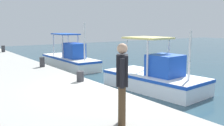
{
  "coord_description": "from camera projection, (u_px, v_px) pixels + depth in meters",
  "views": [
    {
      "loc": [
        6.94,
        -4.85,
        2.91
      ],
      "look_at": [
        -2.4,
        1.73,
        1.19
      ],
      "focal_mm": 40.4,
      "sensor_mm": 36.0,
      "label": 1
    }
  ],
  "objects": [
    {
      "name": "fishing_boat_nearest",
      "position": [
        70.0,
        59.0,
        17.44
      ],
      "size": [
        5.89,
        1.72,
        3.07
      ],
      "color": "white",
      "rests_on": "ground"
    },
    {
      "name": "mooring_bollard_nearest",
      "position": [
        3.0,
        49.0,
        19.93
      ],
      "size": [
        0.28,
        0.28,
        0.51
      ],
      "primitive_type": "cylinder",
      "color": "#333338",
      "rests_on": "quay_pier"
    },
    {
      "name": "fisherman_standing",
      "position": [
        122.0,
        80.0,
        5.28
      ],
      "size": [
        0.5,
        0.44,
        1.74
      ],
      "color": "#4C3823",
      "rests_on": "quay_pier"
    },
    {
      "name": "fishing_boat_second",
      "position": [
        156.0,
        77.0,
        11.36
      ],
      "size": [
        4.92,
        2.55,
        2.72
      ],
      "color": "white",
      "rests_on": "ground"
    },
    {
      "name": "mooring_bollard_second",
      "position": [
        42.0,
        62.0,
        12.83
      ],
      "size": [
        0.26,
        0.26,
        0.5
      ],
      "primitive_type": "cylinder",
      "color": "#333338",
      "rests_on": "quay_pier"
    },
    {
      "name": "mooring_bollard_third",
      "position": [
        80.0,
        76.0,
        9.53
      ],
      "size": [
        0.28,
        0.28,
        0.39
      ],
      "primitive_type": "cylinder",
      "color": "#333338",
      "rests_on": "quay_pier"
    }
  ]
}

